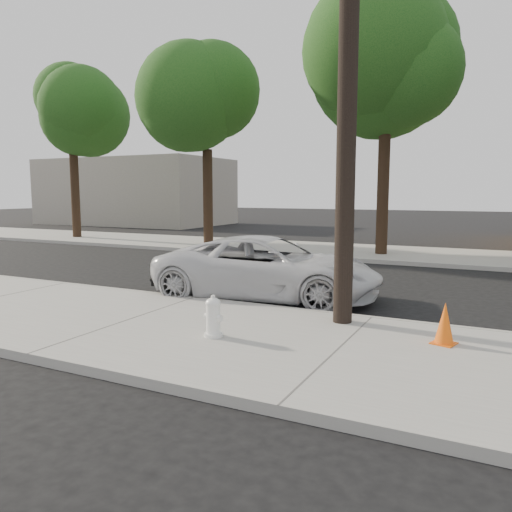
% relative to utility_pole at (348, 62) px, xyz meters
% --- Properties ---
extents(ground, '(120.00, 120.00, 0.00)m').
position_rel_utility_pole_xyz_m(ground, '(-3.60, 2.70, -4.70)').
color(ground, black).
rests_on(ground, ground).
extents(near_sidewalk, '(90.00, 4.40, 0.15)m').
position_rel_utility_pole_xyz_m(near_sidewalk, '(-3.60, -1.60, -4.62)').
color(near_sidewalk, gray).
rests_on(near_sidewalk, ground).
extents(far_sidewalk, '(90.00, 5.00, 0.15)m').
position_rel_utility_pole_xyz_m(far_sidewalk, '(-3.60, 11.20, -4.62)').
color(far_sidewalk, gray).
rests_on(far_sidewalk, ground).
extents(curb_near, '(90.00, 0.12, 0.16)m').
position_rel_utility_pole_xyz_m(curb_near, '(-3.60, 0.60, -4.62)').
color(curb_near, '#9E9B93').
rests_on(curb_near, ground).
extents(building_far, '(14.00, 8.00, 5.00)m').
position_rel_utility_pole_xyz_m(building_far, '(-23.60, 22.70, -2.20)').
color(building_far, gray).
rests_on(building_far, ground).
extents(utility_pole, '(1.40, 0.34, 9.00)m').
position_rel_utility_pole_xyz_m(utility_pole, '(0.00, 0.00, 0.00)').
color(utility_pole, black).
rests_on(utility_pole, near_sidewalk).
extents(tree_a, '(4.65, 4.50, 9.00)m').
position_rel_utility_pole_xyz_m(tree_a, '(-17.40, 10.55, 1.83)').
color(tree_a, black).
rests_on(tree_a, far_sidewalk).
extents(tree_b, '(4.34, 4.20, 8.45)m').
position_rel_utility_pole_xyz_m(tree_b, '(-9.41, 10.76, 1.45)').
color(tree_b, black).
rests_on(tree_b, far_sidewalk).
extents(tree_c, '(4.96, 4.80, 9.55)m').
position_rel_utility_pole_xyz_m(tree_c, '(-1.38, 10.34, 2.21)').
color(tree_c, black).
rests_on(tree_c, far_sidewalk).
extents(police_cruiser, '(5.51, 2.98, 1.47)m').
position_rel_utility_pole_xyz_m(police_cruiser, '(-2.36, 1.85, -3.96)').
color(police_cruiser, silver).
rests_on(police_cruiser, ground).
extents(fire_hydrant, '(0.34, 0.31, 0.64)m').
position_rel_utility_pole_xyz_m(fire_hydrant, '(-1.62, -1.84, -4.24)').
color(fire_hydrant, white).
rests_on(fire_hydrant, near_sidewalk).
extents(traffic_cone, '(0.42, 0.42, 0.66)m').
position_rel_utility_pole_xyz_m(traffic_cone, '(1.80, -0.59, -4.23)').
color(traffic_cone, '#FF600D').
rests_on(traffic_cone, near_sidewalk).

